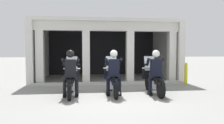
# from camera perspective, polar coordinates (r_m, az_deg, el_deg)

# --- Properties ---
(ground_plane) EXTENTS (80.00, 80.00, 0.00)m
(ground_plane) POSITION_cam_1_polar(r_m,az_deg,el_deg) (10.37, -1.71, -5.55)
(ground_plane) COLOR gray
(station_building) EXTENTS (7.46, 4.42, 3.09)m
(station_building) POSITION_cam_1_polar(r_m,az_deg,el_deg) (12.26, -2.07, 4.77)
(station_building) COLOR black
(station_building) RESTS_ON ground
(kerb_strip) EXTENTS (6.96, 0.24, 0.12)m
(kerb_strip) POSITION_cam_1_polar(r_m,az_deg,el_deg) (9.73, -0.71, -5.76)
(kerb_strip) COLOR #B7B5AD
(kerb_strip) RESTS_ON ground
(motorcycle_left) EXTENTS (0.62, 2.04, 1.35)m
(motorcycle_left) POSITION_cam_1_polar(r_m,az_deg,el_deg) (7.52, -10.98, -5.07)
(motorcycle_left) COLOR black
(motorcycle_left) RESTS_ON ground
(police_officer_left) EXTENTS (0.63, 0.61, 1.58)m
(police_officer_left) POSITION_cam_1_polar(r_m,az_deg,el_deg) (7.19, -11.18, -1.94)
(police_officer_left) COLOR black
(police_officer_left) RESTS_ON ground
(motorcycle_center) EXTENTS (0.62, 2.04, 1.35)m
(motorcycle_center) POSITION_cam_1_polar(r_m,az_deg,el_deg) (7.60, 0.19, -4.92)
(motorcycle_center) COLOR black
(motorcycle_center) RESTS_ON ground
(police_officer_center) EXTENTS (0.63, 0.61, 1.58)m
(police_officer_center) POSITION_cam_1_polar(r_m,az_deg,el_deg) (7.27, 0.46, -1.82)
(police_officer_center) COLOR black
(police_officer_center) RESTS_ON ground
(motorcycle_right) EXTENTS (0.62, 2.04, 1.35)m
(motorcycle_right) POSITION_cam_1_polar(r_m,az_deg,el_deg) (7.82, 11.06, -4.75)
(motorcycle_right) COLOR black
(motorcycle_right) RESTS_ON ground
(police_officer_right) EXTENTS (0.63, 0.61, 1.58)m
(police_officer_right) POSITION_cam_1_polar(r_m,az_deg,el_deg) (7.51, 11.75, -1.73)
(police_officer_right) COLOR black
(police_officer_right) RESTS_ON ground
(bollard_kerbside) EXTENTS (0.14, 0.14, 1.01)m
(bollard_kerbside) POSITION_cam_1_polar(r_m,az_deg,el_deg) (10.25, 19.41, -3.01)
(bollard_kerbside) COLOR yellow
(bollard_kerbside) RESTS_ON ground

